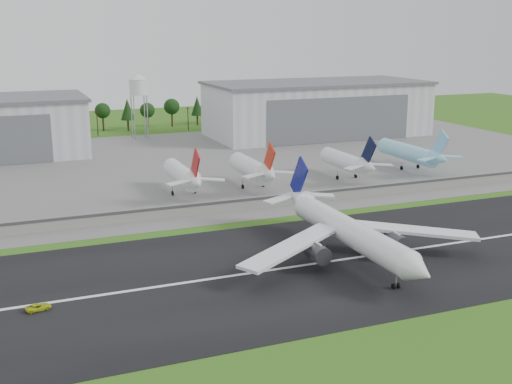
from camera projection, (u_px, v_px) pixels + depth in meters
name	position (u px, v px, depth m)	size (l,w,h in m)	color
ground	(356.00, 278.00, 129.67)	(600.00, 600.00, 0.00)	#375D16
runway	(333.00, 261.00, 138.66)	(320.00, 60.00, 0.10)	black
runway_centerline	(333.00, 261.00, 138.64)	(220.00, 1.00, 0.02)	white
apron	(191.00, 165.00, 237.63)	(320.00, 150.00, 0.10)	slate
blast_fence	(256.00, 203.00, 178.70)	(240.00, 0.61, 3.50)	gray
hangar_east	(317.00, 108.00, 301.97)	(102.00, 47.00, 25.20)	silver
water_tower	(138.00, 85.00, 288.28)	(8.40, 8.40, 29.40)	#99999E
utility_poles	(144.00, 133.00, 309.62)	(230.00, 3.00, 12.00)	black
treeline	(138.00, 129.00, 323.12)	(320.00, 16.00, 22.00)	black
main_airliner	(351.00, 238.00, 138.53)	(57.29, 59.01, 18.17)	white
ground_vehicle	(38.00, 307.00, 114.19)	(2.05, 4.44, 1.23)	#B5C316
parked_jet_red_a	(185.00, 176.00, 191.88)	(7.36, 31.29, 16.66)	white
parked_jet_red_b	(255.00, 169.00, 200.02)	(7.36, 31.29, 16.83)	silver
parked_jet_navy	(349.00, 162.00, 212.20)	(7.36, 31.29, 16.59)	silver
parked_jet_skyblue	(413.00, 153.00, 227.04)	(7.36, 37.29, 16.72)	#8AD2EF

